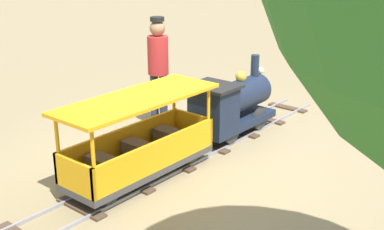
% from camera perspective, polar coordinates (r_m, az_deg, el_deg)
% --- Properties ---
extents(ground_plane, '(60.00, 60.00, 0.00)m').
position_cam_1_polar(ground_plane, '(6.54, -0.53, -4.77)').
color(ground_plane, '#8C7A56').
extents(track, '(0.66, 5.70, 0.04)m').
position_cam_1_polar(track, '(6.58, -0.14, -4.44)').
color(track, gray).
rests_on(track, ground_plane).
extents(locomotive, '(0.62, 1.45, 1.04)m').
position_cam_1_polar(locomotive, '(7.06, 4.40, 1.26)').
color(locomotive, '#192338').
rests_on(locomotive, ground_plane).
extents(passenger_car, '(0.72, 2.00, 0.97)m').
position_cam_1_polar(passenger_car, '(5.81, -5.84, -3.48)').
color(passenger_car, '#3F3F3F').
rests_on(passenger_car, ground_plane).
extents(conductor_person, '(0.30, 0.30, 1.62)m').
position_cam_1_polar(conductor_person, '(7.36, -3.82, 5.82)').
color(conductor_person, '#282D47').
rests_on(conductor_person, ground_plane).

